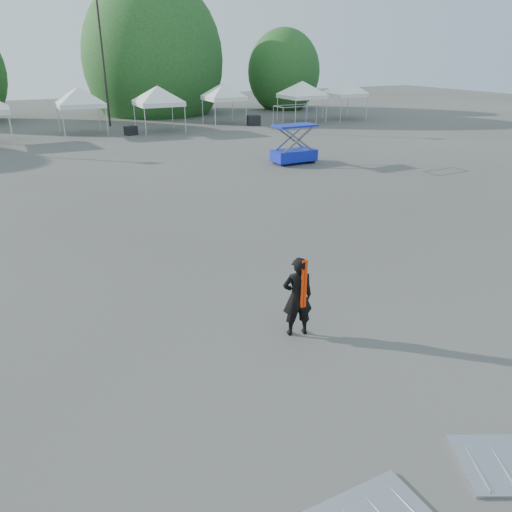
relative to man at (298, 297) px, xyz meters
name	(u,v)px	position (x,y,z in m)	size (l,w,h in m)	color
ground	(253,291)	(0.08, 2.31, -0.91)	(120.00, 120.00, 0.00)	#474442
light_pole_east	(102,53)	(3.08, 34.31, 4.61)	(0.60, 0.25, 9.80)	black
tree_mid_e	(154,60)	(9.08, 41.31, 3.93)	(5.12, 5.12, 7.79)	#382314
tree_far_e	(284,72)	(22.08, 39.31, 2.72)	(3.84, 3.84, 5.84)	#382314
tent_e	(78,91)	(0.47, 30.95, 2.15)	(4.45, 4.45, 3.88)	silver
tent_f	(157,90)	(5.79, 29.40, 2.15)	(4.50, 4.50, 3.88)	silver
tent_g	(224,86)	(11.78, 31.09, 2.15)	(4.13, 4.13, 3.88)	silver
tent_h	(302,84)	(18.38, 29.66, 2.15)	(4.58, 4.58, 3.88)	silver
tent_extra_8	(346,83)	(22.71, 29.43, 2.15)	(4.19, 4.19, 3.88)	silver
man	(298,297)	(0.00, 0.00, 0.00)	(0.75, 0.58, 1.81)	black
scissor_lift	(294,135)	(9.03, 15.26, 0.63)	(2.39, 1.24, 3.05)	#0C21A0
crate_mid	(131,131)	(3.49, 29.05, -0.59)	(0.81, 0.63, 0.63)	black
crate_east	(254,120)	(13.71, 29.49, -0.51)	(1.02, 0.79, 0.79)	black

